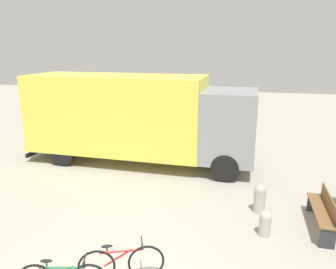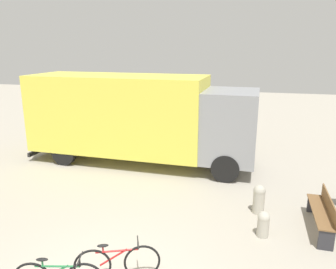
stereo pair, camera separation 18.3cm
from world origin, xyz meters
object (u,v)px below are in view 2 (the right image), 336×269
delivery_truck (138,116)px  park_bench (324,211)px  bollard_far_bench (259,198)px  bollard_near_bench (263,223)px  bicycle_middle (117,263)px

delivery_truck → park_bench: bearing=-29.6°
delivery_truck → park_bench: 7.29m
delivery_truck → bollard_far_bench: delivery_truck is taller
bollard_near_bench → bollard_far_bench: bearing=94.3°
delivery_truck → bollard_far_bench: bearing=-33.3°
bicycle_middle → bollard_far_bench: 4.43m
bicycle_middle → bollard_far_bench: size_ratio=1.91×
park_bench → delivery_truck: bearing=59.9°
bollard_far_bench → park_bench: bearing=-18.5°
bollard_far_bench → delivery_truck: bearing=145.2°
delivery_truck → bollard_near_bench: 6.58m
bollard_near_bench → bollard_far_bench: (-0.09, 1.18, 0.10)m
delivery_truck → park_bench: (6.13, -3.70, -1.38)m
delivery_truck → bollard_near_bench: delivery_truck is taller
bicycle_middle → park_bench: bearing=12.7°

